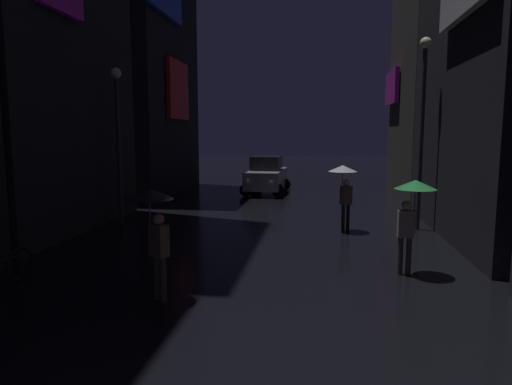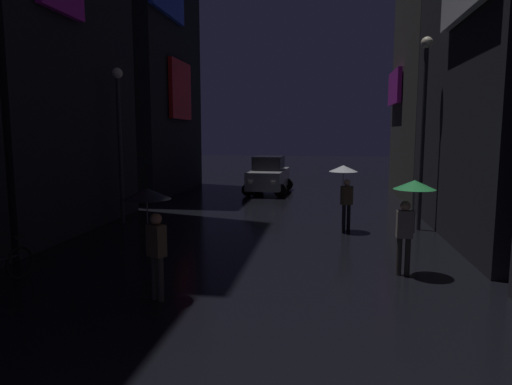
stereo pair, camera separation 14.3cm
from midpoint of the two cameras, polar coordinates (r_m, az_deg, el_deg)
building_left_far at (r=25.55m, az=-14.73°, el=20.43°), size 4.25×8.18×17.90m
pedestrian_far_right_clear at (r=14.69m, az=10.64°, el=1.63°), size 0.90×0.90×2.12m
pedestrian_foreground_right_green at (r=10.51m, az=18.58°, el=-0.95°), size 0.90×0.90×2.12m
pedestrian_near_crossing_black at (r=8.68m, az=-13.27°, el=-2.49°), size 0.90×0.90×2.12m
car_distant at (r=23.64m, az=1.14°, el=2.15°), size 2.36×4.20×1.92m
streetlamp_right_far at (r=15.50m, az=19.83°, el=9.32°), size 0.36×0.36×6.07m
streetlamp_left_far at (r=16.34m, az=-17.11°, el=7.85°), size 0.36×0.36×5.30m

